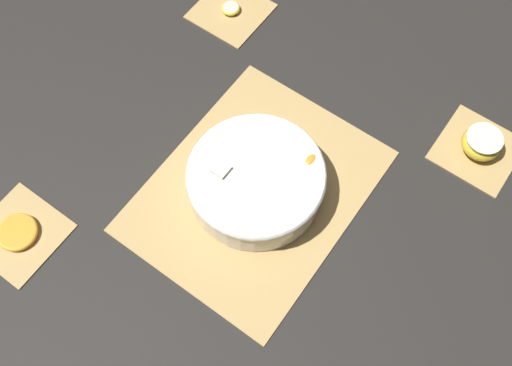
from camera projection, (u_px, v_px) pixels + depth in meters
The scene contains 9 objects.
ground_plane at pixel (256, 191), 1.08m from camera, with size 6.00×6.00×0.00m, color black.
bamboo_mat_center at pixel (256, 190), 1.08m from camera, with size 0.44×0.34×0.01m.
coaster_mat_near_right at pixel (477, 149), 1.12m from camera, with size 0.14×0.14×0.01m.
coaster_mat_far_left at pixel (19, 234), 1.04m from camera, with size 0.14×0.14×0.01m.
coaster_mat_far_right at pixel (231, 11), 1.26m from camera, with size 0.14×0.14×0.01m.
fruit_salad_bowl at pixel (256, 180), 1.04m from camera, with size 0.24×0.24×0.07m.
apple_half at pixel (482, 143), 1.10m from camera, with size 0.07×0.07×0.04m.
orange_slice_whole at pixel (17, 232), 1.04m from camera, with size 0.07×0.07×0.01m.
banana_coin_single at pixel (231, 8), 1.26m from camera, with size 0.04×0.04×0.01m.
Camera 1 is at (-0.37, -0.27, 0.98)m, focal length 42.00 mm.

